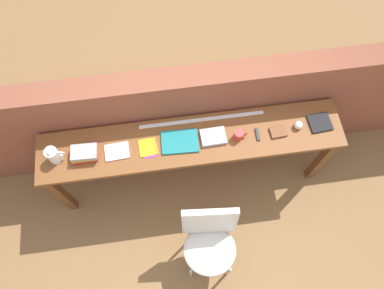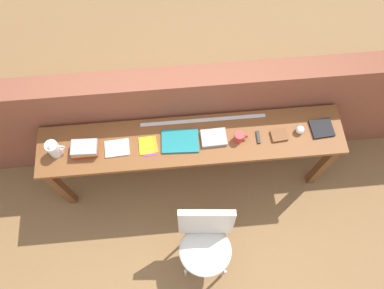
% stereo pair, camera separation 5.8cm
% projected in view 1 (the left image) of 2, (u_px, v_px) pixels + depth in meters
% --- Properties ---
extents(ground_plane, '(40.00, 40.00, 0.00)m').
position_uv_depth(ground_plane, '(195.00, 203.00, 3.72)').
color(ground_plane, olive).
extents(brick_wall_back, '(6.00, 0.20, 1.29)m').
position_uv_depth(brick_wall_back, '(186.00, 117.00, 3.38)').
color(brick_wall_back, brown).
rests_on(brick_wall_back, ground).
extents(sideboard, '(2.50, 0.44, 0.88)m').
position_uv_depth(sideboard, '(191.00, 147.00, 3.16)').
color(sideboard, brown).
rests_on(sideboard, ground).
extents(chair_white_moulded, '(0.48, 0.49, 0.89)m').
position_uv_depth(chair_white_moulded, '(210.00, 240.00, 3.06)').
color(chair_white_moulded, silver).
rests_on(chair_white_moulded, ground).
extents(pitcher_white, '(0.14, 0.10, 0.18)m').
position_uv_depth(pitcher_white, '(54.00, 155.00, 2.90)').
color(pitcher_white, white).
rests_on(pitcher_white, sideboard).
extents(book_stack_leftmost, '(0.21, 0.16, 0.09)m').
position_uv_depth(book_stack_leftmost, '(84.00, 153.00, 2.94)').
color(book_stack_leftmost, red).
rests_on(book_stack_leftmost, sideboard).
extents(magazine_cycling, '(0.20, 0.15, 0.02)m').
position_uv_depth(magazine_cycling, '(117.00, 151.00, 2.98)').
color(magazine_cycling, white).
rests_on(magazine_cycling, sideboard).
extents(pamphlet_pile_colourful, '(0.16, 0.18, 0.01)m').
position_uv_depth(pamphlet_pile_colourful, '(148.00, 148.00, 3.00)').
color(pamphlet_pile_colourful, purple).
rests_on(pamphlet_pile_colourful, sideboard).
extents(book_open_centre, '(0.31, 0.22, 0.02)m').
position_uv_depth(book_open_centre, '(180.00, 142.00, 3.01)').
color(book_open_centre, '#19757A').
rests_on(book_open_centre, sideboard).
extents(book_grey_hardcover, '(0.21, 0.16, 0.03)m').
position_uv_depth(book_grey_hardcover, '(213.00, 137.00, 3.02)').
color(book_grey_hardcover, '#9E9EA3').
rests_on(book_grey_hardcover, sideboard).
extents(mug, '(0.11, 0.08, 0.09)m').
position_uv_depth(mug, '(239.00, 135.00, 3.00)').
color(mug, red).
rests_on(mug, sideboard).
extents(multitool_folded, '(0.02, 0.11, 0.02)m').
position_uv_depth(multitool_folded, '(257.00, 134.00, 3.04)').
color(multitool_folded, black).
rests_on(multitool_folded, sideboard).
extents(leather_journal_brown, '(0.14, 0.11, 0.02)m').
position_uv_depth(leather_journal_brown, '(278.00, 132.00, 3.05)').
color(leather_journal_brown, brown).
rests_on(leather_journal_brown, sideboard).
extents(sports_ball_small, '(0.07, 0.07, 0.07)m').
position_uv_depth(sports_ball_small, '(298.00, 125.00, 3.05)').
color(sports_ball_small, silver).
rests_on(sports_ball_small, sideboard).
extents(book_repair_rightmost, '(0.19, 0.18, 0.02)m').
position_uv_depth(book_repair_rightmost, '(320.00, 123.00, 3.08)').
color(book_repair_rightmost, black).
rests_on(book_repair_rightmost, sideboard).
extents(ruler_metal_back_edge, '(1.04, 0.03, 0.00)m').
position_uv_depth(ruler_metal_back_edge, '(202.00, 120.00, 3.10)').
color(ruler_metal_back_edge, silver).
rests_on(ruler_metal_back_edge, sideboard).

